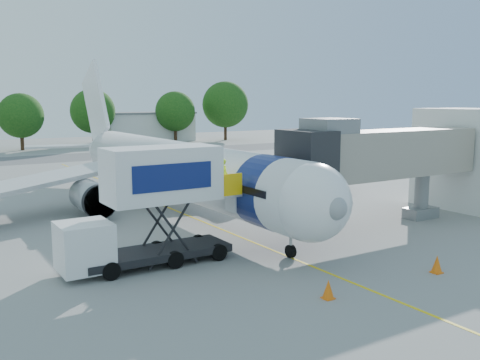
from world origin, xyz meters
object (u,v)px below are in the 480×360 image
catering_hiloader (149,207)px  ground_tug (434,267)px  aircraft (171,168)px  jet_bridge (373,155)px

catering_hiloader → ground_tug: bearing=-44.6°
aircraft → ground_tug: size_ratio=9.98×
aircraft → jet_bridge: aircraft is taller
jet_bridge → catering_hiloader: size_ratio=1.64×
aircraft → ground_tug: bearing=-82.5°
aircraft → jet_bridge: 13.77m
catering_hiloader → ground_tug: size_ratio=2.25×
jet_bridge → catering_hiloader: jet_bridge is taller
jet_bridge → ground_tug: jet_bridge is taller
aircraft → catering_hiloader: bearing=-119.4°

